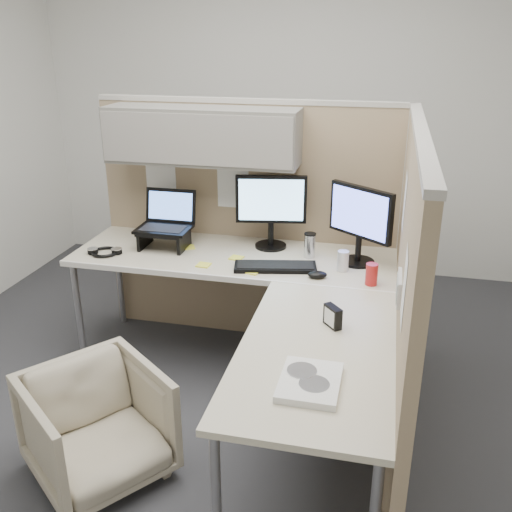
% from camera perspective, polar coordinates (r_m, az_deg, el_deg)
% --- Properties ---
extents(ground, '(4.50, 4.50, 0.00)m').
position_cam_1_polar(ground, '(3.40, -2.69, -14.86)').
color(ground, '#2E2E32').
rests_on(ground, ground).
extents(partition_back, '(2.00, 0.36, 1.63)m').
position_cam_1_polar(partition_back, '(3.71, -2.75, 7.20)').
color(partition_back, '#9E8667').
rests_on(partition_back, ground).
extents(partition_right, '(0.07, 2.03, 1.63)m').
position_cam_1_polar(partition_right, '(2.83, 14.52, -4.27)').
color(partition_right, '#9E8667').
rests_on(partition_right, ground).
extents(desk, '(2.00, 1.98, 0.73)m').
position_cam_1_polar(desk, '(3.12, -0.07, -3.63)').
color(desk, beige).
rests_on(desk, ground).
extents(office_chair, '(0.79, 0.80, 0.60)m').
position_cam_1_polar(office_chair, '(2.90, -15.62, -15.68)').
color(office_chair, '#BCB096').
rests_on(office_chair, ground).
extents(monitor_left, '(0.44, 0.20, 0.47)m').
position_cam_1_polar(monitor_left, '(3.56, 1.52, 5.05)').
color(monitor_left, black).
rests_on(monitor_left, desk).
extents(monitor_right, '(0.37, 0.29, 0.47)m').
position_cam_1_polar(monitor_right, '(3.36, 10.38, 3.67)').
color(monitor_right, black).
rests_on(monitor_right, desk).
extents(laptop_station, '(0.33, 0.29, 0.35)m').
position_cam_1_polar(laptop_station, '(3.66, -9.04, 2.94)').
color(laptop_station, black).
rests_on(laptop_station, desk).
extents(keyboard, '(0.50, 0.25, 0.02)m').
position_cam_1_polar(keyboard, '(3.31, 1.94, -1.10)').
color(keyboard, black).
rests_on(keyboard, desk).
extents(mouse, '(0.12, 0.09, 0.04)m').
position_cam_1_polar(mouse, '(3.20, 6.16, -1.87)').
color(mouse, black).
rests_on(mouse, desk).
extents(travel_mug, '(0.07, 0.07, 0.15)m').
position_cam_1_polar(travel_mug, '(3.47, 5.40, 1.08)').
color(travel_mug, silver).
rests_on(travel_mug, desk).
extents(soda_can_green, '(0.07, 0.07, 0.12)m').
position_cam_1_polar(soda_can_green, '(3.15, 11.48, -1.81)').
color(soda_can_green, '#B21E1E').
rests_on(soda_can_green, desk).
extents(soda_can_silver, '(0.07, 0.07, 0.12)m').
position_cam_1_polar(soda_can_silver, '(3.30, 8.69, -0.50)').
color(soda_can_silver, silver).
rests_on(soda_can_silver, desk).
extents(sticky_note_c, '(0.10, 0.10, 0.01)m').
position_cam_1_polar(sticky_note_c, '(3.66, -6.77, 0.88)').
color(sticky_note_c, yellow).
rests_on(sticky_note_c, desk).
extents(sticky_note_b, '(0.09, 0.09, 0.01)m').
position_cam_1_polar(sticky_note_b, '(3.26, -0.35, -1.58)').
color(sticky_note_b, yellow).
rests_on(sticky_note_b, desk).
extents(sticky_note_a, '(0.08, 0.08, 0.01)m').
position_cam_1_polar(sticky_note_a, '(3.37, -5.27, -0.90)').
color(sticky_note_a, yellow).
rests_on(sticky_note_a, desk).
extents(sticky_note_d, '(0.09, 0.09, 0.01)m').
position_cam_1_polar(sticky_note_d, '(3.46, -1.99, -0.19)').
color(sticky_note_d, yellow).
rests_on(sticky_note_d, desk).
extents(headphones, '(0.21, 0.20, 0.03)m').
position_cam_1_polar(headphones, '(3.65, -14.88, 0.42)').
color(headphones, black).
rests_on(headphones, desk).
extents(paper_stack, '(0.24, 0.30, 0.03)m').
position_cam_1_polar(paper_stack, '(2.28, 5.41, -12.44)').
color(paper_stack, white).
rests_on(paper_stack, desk).
extents(desk_clock, '(0.10, 0.10, 0.10)m').
position_cam_1_polar(desk_clock, '(2.69, 7.66, -6.03)').
color(desk_clock, black).
rests_on(desk_clock, desk).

